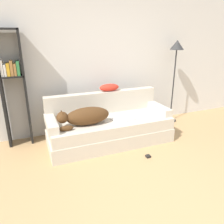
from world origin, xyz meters
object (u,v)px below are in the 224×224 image
Objects in this scene: couch at (110,131)px; floor_lamp at (176,55)px; power_adapter at (148,156)px; dog at (85,116)px; throw_pillow at (109,87)px; laptop at (123,119)px; bookshelf at (13,83)px.

couch is 1.24× the size of floor_lamp.
floor_lamp is at bearing 42.77° from power_adapter.
dog is 12.70× the size of power_adapter.
throw_pillow reaches higher than power_adapter.
power_adapter is at bearing -137.23° from floor_lamp.
laptop is 5.97× the size of power_adapter.
floor_lamp reaches higher than laptop.
floor_lamp is at bearing 14.83° from dog.
dog reaches higher than power_adapter.
dog is at bearing -33.58° from bookshelf.
power_adapter is at bearing -86.80° from laptop.
couch is 1.72m from bookshelf.
couch is 1.12× the size of bookshelf.
power_adapter is at bearing -35.00° from bookshelf.
dog is at bearing -167.53° from couch.
throw_pillow reaches higher than laptop.
bookshelf is at bearing 145.00° from power_adapter.
dog is 0.50× the size of floor_lamp.
dog is at bearing -141.33° from throw_pillow.
bookshelf is (-1.41, 0.54, 0.83)m from couch.
laptop is 1.74m from floor_lamp.
laptop is at bearing -32.44° from couch.
couch is 0.76m from throw_pillow.
throw_pillow is 5.55× the size of power_adapter.
laptop is 1.08× the size of throw_pillow.
bookshelf reaches higher than throw_pillow.
floor_lamp is at bearing 2.72° from throw_pillow.
bookshelf is 28.49× the size of power_adapter.
dog is at bearing -165.17° from floor_lamp.
bookshelf reaches higher than laptop.
couch is at bearing 12.47° from dog.
throw_pillow is (-0.05, 0.48, 0.43)m from laptop.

